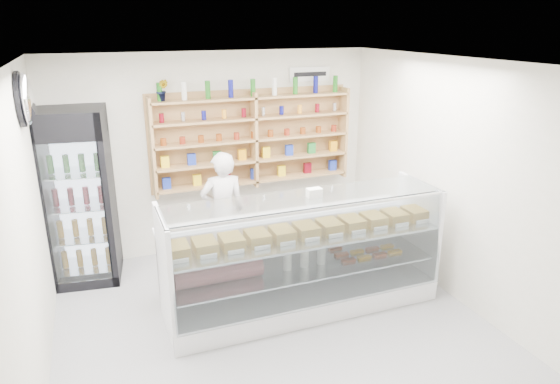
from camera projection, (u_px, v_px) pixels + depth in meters
name	position (u px, v px, depth m)	size (l,w,h in m)	color
room	(281.00, 213.00, 4.82)	(5.00, 5.00, 5.00)	#9D9DA1
display_counter	(302.00, 277.00, 5.75)	(3.12, 0.93, 1.36)	white
shop_worker	(223.00, 211.00, 6.54)	(0.59, 0.38, 1.61)	silver
drinks_cooler	(79.00, 197.00, 6.17)	(0.89, 0.87, 2.20)	black
wall_shelving	(254.00, 139.00, 7.00)	(2.84, 0.28, 1.33)	tan
potted_plant	(162.00, 90.00, 6.34)	(0.15, 0.12, 0.28)	#1E6626
security_mirror	(26.00, 99.00, 4.80)	(0.15, 0.50, 0.50)	silver
wall_sign	(310.00, 74.00, 7.14)	(0.62, 0.03, 0.20)	white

